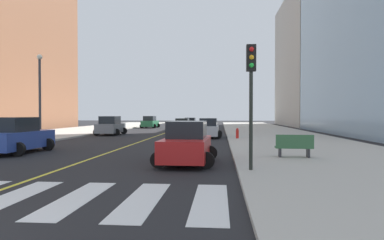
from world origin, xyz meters
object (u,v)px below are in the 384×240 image
at_px(street_lamp, 40,89).
at_px(traffic_light_near_corner, 251,82).
at_px(car_blue_fifth, 16,136).
at_px(park_bench, 294,146).
at_px(fire_hydrant, 237,133).
at_px(car_gray_nearest, 111,126).
at_px(car_green_sixth, 150,122).
at_px(car_yellow_fourth, 182,126).
at_px(car_silver_second, 208,129).
at_px(car_black_seventh, 190,124).
at_px(car_red_third, 187,144).

bearing_deg(street_lamp, traffic_light_near_corner, -40.58).
relative_size(car_blue_fifth, park_bench, 2.60).
bearing_deg(traffic_light_near_corner, fire_hydrant, -91.13).
xyz_separation_m(car_gray_nearest, traffic_light_near_corner, (13.08, -22.41, 2.54)).
relative_size(car_green_sixth, fire_hydrant, 4.99).
bearing_deg(car_yellow_fourth, car_silver_second, 112.77).
bearing_deg(car_green_sixth, street_lamp, -95.05).
height_order(car_silver_second, car_blue_fifth, car_blue_fifth).
bearing_deg(car_black_seventh, car_silver_second, 101.72).
bearing_deg(traffic_light_near_corner, car_blue_fifth, -23.17).
relative_size(car_red_third, car_blue_fifth, 0.93).
bearing_deg(car_gray_nearest, traffic_light_near_corner, -60.73).
relative_size(car_gray_nearest, park_bench, 2.52).
height_order(car_red_third, street_lamp, street_lamp).
relative_size(car_green_sixth, park_bench, 2.44).
height_order(car_green_sixth, street_lamp, street_lamp).
relative_size(car_gray_nearest, car_green_sixth, 1.03).
xyz_separation_m(car_silver_second, street_lamp, (-14.01, -5.09, 3.51)).
bearing_deg(car_green_sixth, car_silver_second, -61.74).
height_order(car_gray_nearest, car_yellow_fourth, car_gray_nearest).
bearing_deg(car_blue_fifth, traffic_light_near_corner, -21.45).
bearing_deg(car_gray_nearest, car_silver_second, -18.25).
bearing_deg(traffic_light_near_corner, car_green_sixth, -72.73).
distance_m(car_gray_nearest, car_silver_second, 11.28).
bearing_deg(car_red_third, park_bench, -162.35).
xyz_separation_m(car_red_third, car_black_seventh, (-2.97, 34.18, -0.10)).
xyz_separation_m(car_red_third, street_lamp, (-13.61, 11.57, 3.47)).
bearing_deg(fire_hydrant, car_blue_fifth, -140.71).
xyz_separation_m(car_silver_second, fire_hydrant, (2.63, -2.59, -0.30)).
bearing_deg(car_blue_fifth, car_black_seventh, 78.40).
xyz_separation_m(car_gray_nearest, park_bench, (15.53, -18.55, -0.26)).
bearing_deg(car_red_third, car_black_seventh, -83.29).
relative_size(car_yellow_fourth, car_black_seventh, 1.01).
distance_m(car_blue_fifth, car_green_sixth, 35.17).
relative_size(car_silver_second, car_yellow_fourth, 1.08).
xyz_separation_m(car_black_seventh, traffic_light_near_corner, (5.67, -36.57, 2.68)).
xyz_separation_m(car_silver_second, car_blue_fifth, (-10.70, -13.50, 0.10)).
height_order(car_silver_second, car_green_sixth, car_green_sixth).
bearing_deg(car_black_seventh, car_yellow_fourth, 89.77).
bearing_deg(car_silver_second, car_red_third, 89.59).
distance_m(car_silver_second, car_red_third, 16.67).
xyz_separation_m(car_yellow_fourth, park_bench, (8.29, -23.87, -0.13)).
distance_m(car_red_third, park_bench, 5.36).
distance_m(car_gray_nearest, car_red_third, 22.55).
relative_size(car_gray_nearest, car_yellow_fourth, 1.17).
bearing_deg(street_lamp, car_gray_nearest, 69.07).
bearing_deg(car_green_sixth, car_gray_nearest, -88.59).
xyz_separation_m(car_red_third, car_blue_fifth, (-10.31, 3.17, 0.07)).
bearing_deg(car_yellow_fourth, car_gray_nearest, 36.87).
bearing_deg(car_blue_fifth, street_lamp, 113.18).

